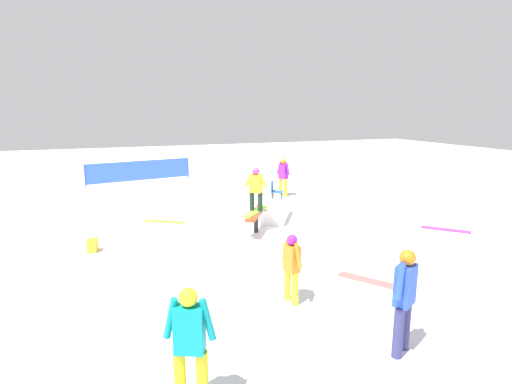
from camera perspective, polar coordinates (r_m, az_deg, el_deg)
name	(u,v)px	position (r m, az deg, el deg)	size (l,w,h in m)	color
ground_plane	(256,232)	(12.13, 0.00, -5.74)	(60.00, 60.00, 0.00)	white
rail_feature	(256,215)	(11.98, 0.00, -3.31)	(1.72, 1.22, 0.64)	black
snow_kicker_ramp	(265,211)	(13.58, 1.33, -2.76)	(1.80, 1.50, 0.49)	white
main_rider_on_rail	(256,190)	(11.80, 0.00, 0.24)	(1.32, 1.28, 1.33)	#82E23C
bystander_orange	(292,265)	(7.70, 5.11, -10.32)	(0.62, 0.25, 1.36)	yellow
bystander_teal	(190,342)	(5.20, -9.43, -20.36)	(0.35, 0.63, 1.59)	gold
bystander_purple	(283,175)	(16.99, 3.92, 2.42)	(0.69, 0.38, 1.60)	yellow
bystander_blue	(404,296)	(6.50, 20.44, -13.77)	(0.41, 0.62, 1.65)	navy
loose_snowboard_coral	(372,281)	(9.15, 16.22, -12.16)	(1.50, 0.28, 0.02)	#F3655F
loose_snowboard_magenta	(446,230)	(13.64, 25.45, -4.87)	(1.40, 0.28, 0.02)	#D33198
loose_snowboard_lime	(164,222)	(13.54, -12.99, -4.13)	(1.38, 0.28, 0.02)	#8ADA31
folding_chair	(276,193)	(15.72, 2.85, -0.12)	(0.61, 0.61, 0.88)	#3F3F44
backpack_on_snow	(93,245)	(11.31, -22.31, -7.06)	(0.30, 0.22, 0.34)	yellow
safety_fence	(140,171)	(21.01, -16.26, 2.95)	(0.97, 5.16, 1.10)	blue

